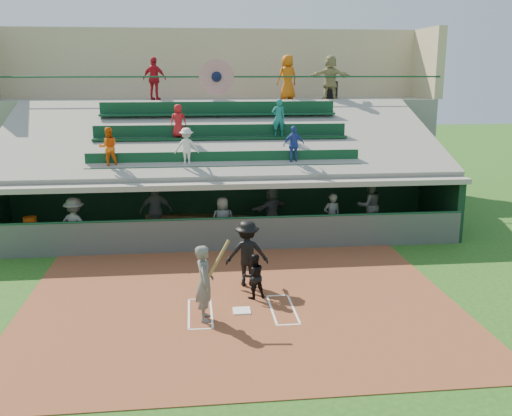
{
  "coord_description": "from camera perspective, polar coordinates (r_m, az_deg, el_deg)",
  "views": [
    {
      "loc": [
        -1.12,
        -13.07,
        5.76
      ],
      "look_at": [
        0.75,
        3.5,
        1.8
      ],
      "focal_mm": 40.0,
      "sensor_mm": 36.0,
      "label": 1
    }
  ],
  "objects": [
    {
      "name": "trash_bin",
      "position": [
        26.97,
        7.6,
        11.62
      ],
      "size": [
        0.53,
        0.53,
        0.79
      ],
      "primitive_type": "cylinder",
      "color": "black",
      "rests_on": "concourse_slab"
    },
    {
      "name": "home_plate",
      "position": [
        14.31,
        -1.43,
        -10.22
      ],
      "size": [
        0.43,
        0.43,
        0.03
      ],
      "primitive_type": "cube",
      "color": "white",
      "rests_on": "dirt_slab"
    },
    {
      "name": "batters_box_chalk",
      "position": [
        14.32,
        -1.43,
        -10.27
      ],
      "size": [
        2.65,
        1.85,
        0.01
      ],
      "color": "white",
      "rests_on": "dirt_slab"
    },
    {
      "name": "concourse_staff_b",
      "position": [
        25.93,
        3.16,
        12.93
      ],
      "size": [
        1.11,
        0.91,
        1.95
      ],
      "primitive_type": "imported",
      "rotation": [
        0.0,
        0.0,
        3.5
      ],
      "color": "#C7580B",
      "rests_on": "concourse_slab"
    },
    {
      "name": "concourse_staff_a",
      "position": [
        25.55,
        -10.12,
        12.61
      ],
      "size": [
        1.16,
        0.85,
        1.83
      ],
      "primitive_type": "imported",
      "rotation": [
        0.0,
        0.0,
        2.72
      ],
      "color": "red",
      "rests_on": "concourse_slab"
    },
    {
      "name": "white_table",
      "position": [
        20.44,
        -21.37,
        -2.9
      ],
      "size": [
        0.74,
        0.56,
        0.64
      ],
      "primitive_type": "cube",
      "rotation": [
        0.0,
        0.0,
        0.02
      ],
      "color": "silver",
      "rests_on": "dugout_floor"
    },
    {
      "name": "concourse_slab",
      "position": [
        26.82,
        -4.01,
        5.91
      ],
      "size": [
        20.0,
        3.0,
        4.6
      ],
      "primitive_type": "cube",
      "color": "gray",
      "rests_on": "ground"
    },
    {
      "name": "dugout_player_f",
      "position": [
        21.3,
        11.26,
        0.24
      ],
      "size": [
        1.05,
        0.87,
        1.96
      ],
      "primitive_type": "imported",
      "rotation": [
        0.0,
        0.0,
        3.29
      ],
      "color": "#5F625D",
      "rests_on": "dugout_floor"
    },
    {
      "name": "dirt_slab",
      "position": [
        14.78,
        -1.61,
        -9.54
      ],
      "size": [
        11.0,
        9.0,
        0.02
      ],
      "primitive_type": "cube",
      "color": "brown",
      "rests_on": "ground"
    },
    {
      "name": "dugout_player_d",
      "position": [
        20.86,
        1.57,
        -0.11
      ],
      "size": [
        1.61,
        1.31,
        1.72
      ],
      "primitive_type": "imported",
      "rotation": [
        0.0,
        0.0,
        3.73
      ],
      "color": "#585A55",
      "rests_on": "dugout_floor"
    },
    {
      "name": "dugout_bench",
      "position": [
        21.66,
        -3.53,
        -1.37
      ],
      "size": [
        14.44,
        4.16,
        0.44
      ],
      "primitive_type": "cube",
      "rotation": [
        0.0,
        0.0,
        -0.25
      ],
      "color": "olive",
      "rests_on": "dugout_floor"
    },
    {
      "name": "batter_at_plate",
      "position": [
        13.59,
        -5.15,
        -7.44
      ],
      "size": [
        0.85,
        0.76,
        1.95
      ],
      "color": "#515450",
      "rests_on": "dirt_slab"
    },
    {
      "name": "grandstand",
      "position": [
        23.87,
        -3.7,
        4.9
      ],
      "size": [
        20.4,
        10.4,
        7.8
      ],
      "color": "#4E534E",
      "rests_on": "ground"
    },
    {
      "name": "ground",
      "position": [
        14.32,
        -1.43,
        -10.35
      ],
      "size": [
        100.0,
        100.0,
        0.0
      ],
      "primitive_type": "plane",
      "color": "#225016",
      "rests_on": "ground"
    },
    {
      "name": "catcher",
      "position": [
        14.9,
        -0.21,
        -6.83
      ],
      "size": [
        0.68,
        0.58,
        1.2
      ],
      "primitive_type": "imported",
      "rotation": [
        0.0,
        0.0,
        3.39
      ],
      "color": "black",
      "rests_on": "dirt_slab"
    },
    {
      "name": "dugout_player_b",
      "position": [
        20.46,
        -9.97,
        -0.3
      ],
      "size": [
        1.15,
        0.54,
        1.92
      ],
      "primitive_type": "imported",
      "rotation": [
        0.0,
        0.0,
        3.21
      ],
      "color": "#585B56",
      "rests_on": "dugout_floor"
    },
    {
      "name": "dugout_player_a",
      "position": [
        19.42,
        -17.65,
        -1.63
      ],
      "size": [
        1.33,
        1.03,
        1.82
      ],
      "primitive_type": "imported",
      "rotation": [
        0.0,
        0.0,
        2.79
      ],
      "color": "#51534E",
      "rests_on": "dugout_floor"
    },
    {
      "name": "water_cooler",
      "position": [
        20.32,
        -21.64,
        -1.45
      ],
      "size": [
        0.44,
        0.44,
        0.44
      ],
      "primitive_type": "cylinder",
      "color": "#EB550D",
      "rests_on": "white_table"
    },
    {
      "name": "home_umpire",
      "position": [
        15.71,
        -0.9,
        -4.53
      ],
      "size": [
        1.2,
        0.71,
        1.83
      ],
      "primitive_type": "imported",
      "rotation": [
        0.0,
        0.0,
        3.12
      ],
      "color": "black",
      "rests_on": "dirt_slab"
    },
    {
      "name": "dugout_floor",
      "position": [
        20.66,
        -3.08,
        -2.79
      ],
      "size": [
        16.0,
        3.5,
        0.04
      ],
      "primitive_type": "cube",
      "color": "gray",
      "rests_on": "ground"
    },
    {
      "name": "dugout_player_e",
      "position": [
        20.06,
        7.58,
        -0.86
      ],
      "size": [
        0.64,
        0.46,
        1.66
      ],
      "primitive_type": "imported",
      "rotation": [
        0.0,
        0.0,
        3.24
      ],
      "color": "#595C57",
      "rests_on": "dugout_floor"
    },
    {
      "name": "dugout_player_c",
      "position": [
        19.42,
        -3.33,
        -1.26
      ],
      "size": [
        0.82,
        0.55,
        1.65
      ],
      "primitive_type": "imported",
      "rotation": [
        0.0,
        0.0,
        3.17
      ],
      "color": "#61645E",
      "rests_on": "dugout_floor"
    },
    {
      "name": "concourse_staff_c",
      "position": [
        26.12,
        7.43,
        12.83
      ],
      "size": [
        1.86,
        0.84,
        1.93
      ],
      "primitive_type": "imported",
      "rotation": [
        0.0,
        0.0,
        2.99
      ],
      "color": "tan",
      "rests_on": "concourse_slab"
    }
  ]
}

